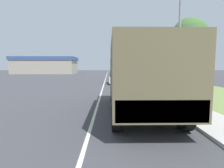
# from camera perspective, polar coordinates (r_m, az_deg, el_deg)

# --- Properties ---
(ground_plane) EXTENTS (180.00, 180.00, 0.00)m
(ground_plane) POSITION_cam_1_polar(r_m,az_deg,el_deg) (35.07, -2.03, 2.05)
(ground_plane) COLOR #424247
(lane_centre_stripe) EXTENTS (0.12, 120.00, 0.00)m
(lane_centre_stripe) POSITION_cam_1_polar(r_m,az_deg,el_deg) (35.07, -2.03, 2.05)
(lane_centre_stripe) COLOR silver
(lane_centre_stripe) RESTS_ON ground
(sidewalk_right) EXTENTS (1.80, 120.00, 0.12)m
(sidewalk_right) POSITION_cam_1_polar(r_m,az_deg,el_deg) (35.27, 5.30, 2.14)
(sidewalk_right) COLOR beige
(sidewalk_right) RESTS_ON ground
(grass_strip_right) EXTENTS (7.00, 120.00, 0.02)m
(grass_strip_right) POSITION_cam_1_polar(r_m,az_deg,el_deg) (36.02, 12.28, 2.03)
(grass_strip_right) COLOR olive
(grass_strip_right) RESTS_ON ground
(military_truck) EXTENTS (2.57, 7.17, 3.09)m
(military_truck) POSITION_cam_1_polar(r_m,az_deg,el_deg) (7.90, 9.01, 2.72)
(military_truck) COLOR #606647
(military_truck) RESTS_ON ground
(car_nearest_ahead) EXTENTS (1.79, 4.69, 1.57)m
(car_nearest_ahead) POSITION_cam_1_polar(r_m,az_deg,el_deg) (22.53, 1.32, 1.93)
(car_nearest_ahead) COLOR silver
(car_nearest_ahead) RESTS_ON ground
(car_second_ahead) EXTENTS (1.77, 4.47, 1.49)m
(car_second_ahead) POSITION_cam_1_polar(r_m,az_deg,el_deg) (31.82, 1.28, 2.91)
(car_second_ahead) COLOR #336B3D
(car_second_ahead) RESTS_ON ground
(lamp_post) EXTENTS (1.69, 0.24, 6.40)m
(lamp_post) POSITION_cam_1_polar(r_m,az_deg,el_deg) (11.17, 20.04, 14.80)
(lamp_post) COLOR gray
(lamp_post) RESTS_ON sidewalk_right
(tree_mid_right) EXTENTS (2.90, 2.90, 6.10)m
(tree_mid_right) POSITION_cam_1_polar(r_m,az_deg,el_deg) (16.10, 23.94, 14.04)
(tree_mid_right) COLOR brown
(tree_mid_right) RESTS_ON grass_strip_right
(tree_far_right) EXTENTS (2.97, 2.97, 6.27)m
(tree_far_right) POSITION_cam_1_polar(r_m,az_deg,el_deg) (28.02, 19.90, 10.57)
(tree_far_right) COLOR brown
(tree_far_right) RESTS_ON grass_strip_right
(building_distant) EXTENTS (19.67, 9.81, 5.39)m
(building_distant) POSITION_cam_1_polar(r_m,az_deg,el_deg) (61.26, -20.82, 5.72)
(building_distant) COLOR #B2A893
(building_distant) RESTS_ON ground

